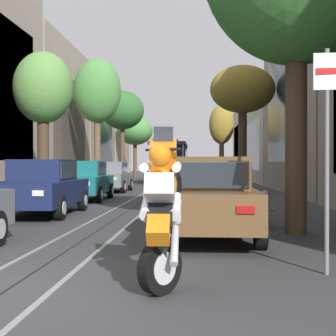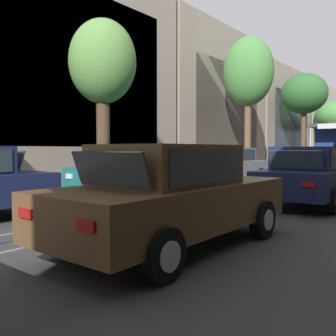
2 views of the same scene
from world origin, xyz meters
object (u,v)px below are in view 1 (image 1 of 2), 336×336
(parked_car_brown_second_right, at_px, (200,185))
(street_tree_kerb_right_second, at_px, (243,91))
(street_tree_kerb_left_second, at_px, (43,91))
(parked_car_navy_second_left, at_px, (42,187))
(cable_car_trolley, at_px, (170,162))
(parked_car_brown_near_right, at_px, (208,197))
(parked_car_teal_mid_left, at_px, (83,180))
(street_tree_kerb_right_mid, at_px, (222,126))
(motorcycle_with_rider, at_px, (162,202))
(fire_hydrant, at_px, (265,208))
(parked_car_brown_fifth_right, at_px, (203,174))
(street_tree_kerb_left_fourth, at_px, (122,111))
(parked_car_navy_mid_right, at_px, (206,179))
(parked_car_maroon_sixth_right, at_px, (203,173))
(street_tree_kerb_left_far, at_px, (135,131))
(parked_car_grey_fourth_left, at_px, (111,177))
(street_sign_post, at_px, (327,135))
(pedestrian_on_left_pavement, at_px, (248,172))
(parked_car_teal_fourth_right, at_px, (202,176))
(street_tree_kerb_left_mid, at_px, (97,92))

(parked_car_brown_second_right, relative_size, street_tree_kerb_right_second, 0.62)
(parked_car_brown_second_right, height_order, street_tree_kerb_right_second, street_tree_kerb_right_second)
(parked_car_brown_second_right, xyz_separation_m, street_tree_kerb_left_second, (-6.35, 4.18, 3.63))
(parked_car_navy_second_left, height_order, cable_car_trolley, cable_car_trolley)
(parked_car_brown_near_right, height_order, street_tree_kerb_left_second, street_tree_kerb_left_second)
(parked_car_teal_mid_left, xyz_separation_m, parked_car_brown_near_right, (4.81, -9.78, 0.00))
(street_tree_kerb_right_mid, height_order, motorcycle_with_rider, street_tree_kerb_right_mid)
(parked_car_teal_mid_left, distance_m, street_tree_kerb_left_second, 4.00)
(fire_hydrant, bearing_deg, street_tree_kerb_right_second, 86.83)
(parked_car_brown_fifth_right, xyz_separation_m, street_tree_kerb_left_fourth, (-6.73, 8.08, 5.15))
(parked_car_navy_mid_right, bearing_deg, parked_car_teal_mid_left, -161.30)
(parked_car_navy_second_left, height_order, parked_car_brown_fifth_right, same)
(parked_car_teal_mid_left, height_order, street_tree_kerb_right_mid, street_tree_kerb_right_mid)
(parked_car_navy_second_left, height_order, parked_car_brown_near_right, same)
(parked_car_brown_fifth_right, height_order, parked_car_maroon_sixth_right, same)
(street_tree_kerb_left_fourth, bearing_deg, street_tree_kerb_left_far, 91.26)
(parked_car_grey_fourth_left, relative_size, street_tree_kerb_right_second, 0.62)
(parked_car_teal_mid_left, relative_size, parked_car_brown_second_right, 1.01)
(parked_car_grey_fourth_left, relative_size, cable_car_trolley, 0.48)
(street_sign_post, bearing_deg, parked_car_navy_mid_right, 95.35)
(street_tree_kerb_left_fourth, distance_m, street_tree_kerb_right_mid, 8.94)
(motorcycle_with_rider, height_order, pedestrian_on_left_pavement, motorcycle_with_rider)
(parked_car_brown_near_right, bearing_deg, parked_car_teal_fourth_right, 89.97)
(parked_car_teal_fourth_right, bearing_deg, street_tree_kerb_left_mid, 145.96)
(street_tree_kerb_left_second, bearing_deg, parked_car_brown_second_right, -33.39)
(parked_car_navy_second_left, height_order, parked_car_teal_mid_left, same)
(parked_car_teal_mid_left, bearing_deg, parked_car_navy_second_left, -88.40)
(parked_car_maroon_sixth_right, bearing_deg, fire_hydrant, -87.32)
(parked_car_brown_second_right, relative_size, street_tree_kerb_left_second, 0.72)
(parked_car_teal_mid_left, distance_m, parked_car_brown_near_right, 10.90)
(parked_car_maroon_sixth_right, height_order, cable_car_trolley, cable_car_trolley)
(parked_car_teal_mid_left, height_order, parked_car_grey_fourth_left, same)
(street_tree_kerb_left_second, relative_size, street_tree_kerb_right_mid, 0.89)
(parked_car_brown_second_right, xyz_separation_m, parked_car_navy_mid_right, (0.26, 5.76, 0.00))
(parked_car_grey_fourth_left, relative_size, parked_car_navy_mid_right, 0.99)
(parked_car_navy_second_left, height_order, parked_car_maroon_sixth_right, same)
(parked_car_brown_second_right, bearing_deg, fire_hydrant, -68.16)
(parked_car_navy_mid_right, relative_size, parked_car_teal_fourth_right, 1.01)
(parked_car_grey_fourth_left, relative_size, parked_car_brown_fifth_right, 0.99)
(parked_car_brown_fifth_right, height_order, street_tree_kerb_left_mid, street_tree_kerb_left_mid)
(motorcycle_with_rider, distance_m, street_sign_post, 2.39)
(parked_car_navy_second_left, relative_size, cable_car_trolley, 0.48)
(parked_car_teal_mid_left, xyz_separation_m, parked_car_grey_fourth_left, (-0.03, 6.23, 0.00))
(fire_hydrant, bearing_deg, motorcycle_with_rider, -108.78)
(parked_car_navy_mid_right, height_order, street_tree_kerb_left_fourth, street_tree_kerb_left_fourth)
(parked_car_navy_mid_right, height_order, fire_hydrant, parked_car_navy_mid_right)
(parked_car_teal_mid_left, bearing_deg, street_tree_kerb_right_second, 49.39)
(parked_car_teal_mid_left, xyz_separation_m, pedestrian_on_left_pavement, (8.17, 15.76, 0.10))
(street_tree_kerb_left_fourth, xyz_separation_m, motorcycle_with_rider, (5.99, -35.16, -4.95))
(street_tree_kerb_right_second, bearing_deg, street_tree_kerb_right_mid, 91.57)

